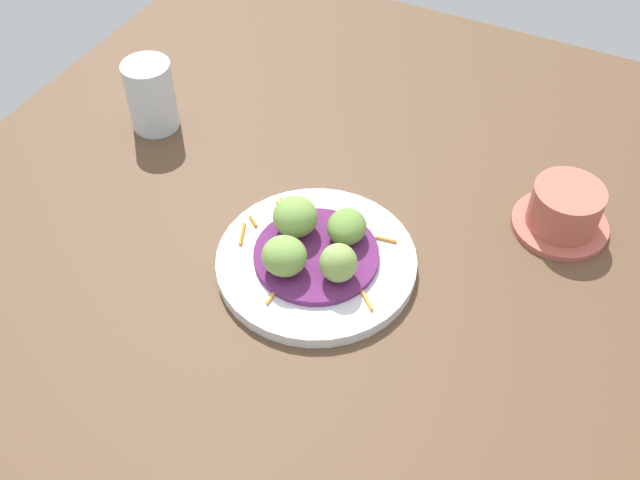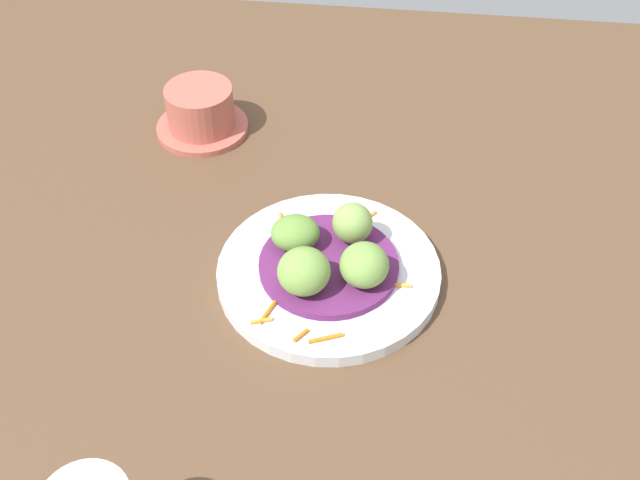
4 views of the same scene
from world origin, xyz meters
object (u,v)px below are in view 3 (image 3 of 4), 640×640
side_plate_small (521,431)px  terracotta_bowl (374,194)px  guac_scoop_left (342,329)px  water_glass (154,546)px  guac_scoop_center (301,303)px  main_plate (321,340)px

side_plate_small → terracotta_bowl: bearing=136.7°
guac_scoop_left → water_glass: bearing=-87.7°
guac_scoop_center → side_plate_small: guac_scoop_center is taller
guac_scoop_left → side_plate_small: guac_scoop_left is taller
guac_scoop_left → side_plate_small: bearing=1.0°
guac_scoop_center → side_plate_small: (28.69, -1.65, -3.79)cm
guac_scoop_center → guac_scoop_left: bearing=-16.0°
guac_scoop_center → main_plate: bearing=-16.0°
side_plate_small → water_glass: size_ratio=1.64×
main_plate → terracotta_bowl: terracotta_bowl is taller
guac_scoop_left → side_plate_small: 22.03cm
main_plate → guac_scoop_center: 5.15cm
terracotta_bowl → side_plate_small: bearing=-43.3°
side_plate_small → terracotta_bowl: (-37.10, 34.98, 1.95)cm
side_plate_small → main_plate: bearing=178.6°
terracotta_bowl → water_glass: bearing=-75.9°
main_plate → water_glass: 32.36cm
guac_scoop_left → terracotta_bowl: size_ratio=0.36×
terracotta_bowl → guac_scoop_center: bearing=-75.8°
main_plate → water_glass: bearing=-81.5°
side_plate_small → water_glass: bearing=-123.2°
guac_scoop_center → water_glass: bearing=-75.9°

